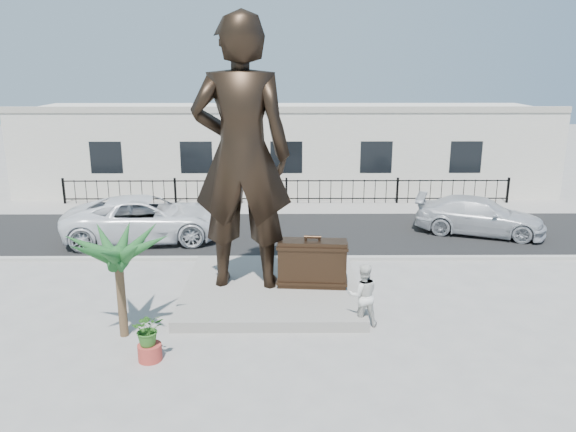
# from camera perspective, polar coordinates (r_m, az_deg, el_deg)

# --- Properties ---
(ground) EXTENTS (100.00, 100.00, 0.00)m
(ground) POSITION_cam_1_polar(r_m,az_deg,el_deg) (15.82, 0.05, -10.00)
(ground) COLOR #9E9991
(ground) RESTS_ON ground
(street) EXTENTS (40.00, 7.00, 0.01)m
(street) POSITION_cam_1_polar(r_m,az_deg,el_deg) (23.30, -0.11, -1.56)
(street) COLOR black
(street) RESTS_ON ground
(curb) EXTENTS (40.00, 0.25, 0.12)m
(curb) POSITION_cam_1_polar(r_m,az_deg,el_deg) (19.96, -0.05, -4.32)
(curb) COLOR #A5A399
(curb) RESTS_ON ground
(far_sidewalk) EXTENTS (40.00, 2.50, 0.02)m
(far_sidewalk) POSITION_cam_1_polar(r_m,az_deg,el_deg) (27.15, -0.15, 0.90)
(far_sidewalk) COLOR #9E9991
(far_sidewalk) RESTS_ON ground
(plinth) EXTENTS (5.20, 5.20, 0.30)m
(plinth) POSITION_cam_1_polar(r_m,az_deg,el_deg) (17.13, -1.67, -7.40)
(plinth) COLOR gray
(plinth) RESTS_ON ground
(fence) EXTENTS (22.00, 0.10, 1.20)m
(fence) POSITION_cam_1_polar(r_m,az_deg,el_deg) (27.79, -0.16, 2.49)
(fence) COLOR black
(fence) RESTS_ON ground
(building) EXTENTS (28.00, 7.00, 4.40)m
(building) POSITION_cam_1_polar(r_m,az_deg,el_deg) (31.63, -0.20, 7.00)
(building) COLOR silver
(building) RESTS_ON ground
(statue) EXTENTS (2.94, 2.01, 7.83)m
(statue) POSITION_cam_1_polar(r_m,az_deg,el_deg) (16.16, -4.75, 6.18)
(statue) COLOR black
(statue) RESTS_ON plinth
(suitcase) EXTENTS (2.06, 0.79, 1.42)m
(suitcase) POSITION_cam_1_polar(r_m,az_deg,el_deg) (16.73, 2.49, -4.82)
(suitcase) COLOR black
(suitcase) RESTS_ON plinth
(tourist) EXTENTS (0.89, 0.72, 1.72)m
(tourist) POSITION_cam_1_polar(r_m,az_deg,el_deg) (15.03, 7.62, -7.95)
(tourist) COLOR silver
(tourist) RESTS_ON ground
(car_white) EXTENTS (6.53, 3.61, 1.73)m
(car_white) POSITION_cam_1_polar(r_m,az_deg,el_deg) (22.63, -14.21, -0.26)
(car_white) COLOR white
(car_white) RESTS_ON street
(car_silver) EXTENTS (5.48, 3.63, 1.47)m
(car_silver) POSITION_cam_1_polar(r_m,az_deg,el_deg) (24.10, 18.90, 0.01)
(car_silver) COLOR silver
(car_silver) RESTS_ON street
(worker) EXTENTS (1.29, 1.11, 1.73)m
(worker) POSITION_cam_1_polar(r_m,az_deg,el_deg) (27.19, -2.17, 2.80)
(worker) COLOR #FF5E0D
(worker) RESTS_ON far_sidewalk
(palm_tree) EXTENTS (1.80, 1.80, 3.20)m
(palm_tree) POSITION_cam_1_polar(r_m,az_deg,el_deg) (15.31, -16.27, -11.56)
(palm_tree) COLOR #1B4A1F
(palm_tree) RESTS_ON ground
(planter) EXTENTS (0.56, 0.56, 0.40)m
(planter) POSITION_cam_1_polar(r_m,az_deg,el_deg) (13.92, -13.85, -13.29)
(planter) COLOR #AE372E
(planter) RESTS_ON ground
(shrub) EXTENTS (0.87, 0.80, 0.80)m
(shrub) POSITION_cam_1_polar(r_m,az_deg,el_deg) (13.65, -14.01, -11.07)
(shrub) COLOR #316822
(shrub) RESTS_ON planter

